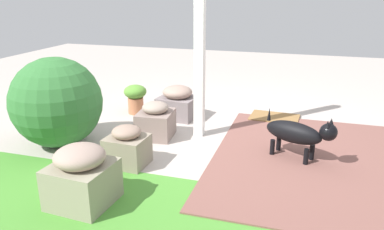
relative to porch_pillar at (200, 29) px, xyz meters
name	(u,v)px	position (x,y,z in m)	size (l,w,h in m)	color
ground_plane	(217,138)	(-0.22, 0.03, -1.16)	(12.00, 12.00, 0.00)	#B4A9A0
brick_path	(310,160)	(-1.20, 0.35, -1.15)	(1.80, 2.40, 0.02)	brown
porch_pillar	(200,29)	(0.00, 0.00, 0.00)	(0.10, 0.10, 2.32)	white
stone_planter_nearest	(178,103)	(0.42, -0.50, -0.97)	(0.49, 0.44, 0.42)	slate
stone_planter_near	(156,121)	(0.44, 0.19, -0.98)	(0.40, 0.43, 0.40)	gray
stone_planter_mid	(127,147)	(0.43, 0.91, -0.98)	(0.37, 0.34, 0.38)	gray
stone_planter_far	(82,176)	(0.45, 1.62, -0.93)	(0.47, 0.47, 0.48)	gray
round_shrub	(57,102)	(1.31, 0.68, -0.70)	(0.92, 0.92, 0.92)	#316D33
terracotta_pot_broad	(135,97)	(1.01, -0.51, -0.94)	(0.29, 0.29, 0.38)	#B96E4B
dog	(298,133)	(-1.07, 0.35, -0.89)	(0.67, 0.40, 0.47)	black
doormat	(274,118)	(-0.76, -0.80, -1.15)	(0.59, 0.41, 0.03)	olive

